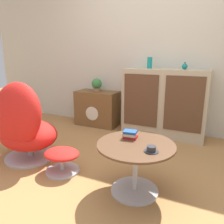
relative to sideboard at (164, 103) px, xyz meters
The scene contains 12 objects.
ground_plane 1.57m from the sideboard, 101.20° to the right, with size 12.00×12.00×0.00m, color #A87542.
wall_back 0.89m from the sideboard, 141.09° to the left, with size 6.40×0.06×2.60m.
sideboard is the anchor object (origin of this frame).
tv_console 1.14m from the sideboard, behind, with size 0.71×0.38×0.58m.
egg_chair 1.94m from the sideboard, 130.71° to the right, with size 0.76×0.71×0.93m.
ottoman 1.71m from the sideboard, 115.03° to the right, with size 0.38×0.35×0.25m.
coffee_table 1.54m from the sideboard, 86.72° to the right, with size 0.67×0.67×0.46m.
vase_leftmost 0.62m from the sideboard, behind, with size 0.07×0.07×0.16m.
vase_inner_left 0.59m from the sideboard, ahead, with size 0.08×0.08×0.10m.
potted_plant 1.15m from the sideboard, behind, with size 0.17×0.17×0.21m.
teacup 1.64m from the sideboard, 81.41° to the right, with size 0.12×0.12×0.05m.
book_stack 1.43m from the sideboard, 90.14° to the right, with size 0.14×0.11×0.07m.
Camera 1 is at (0.91, -1.70, 1.20)m, focal length 35.00 mm.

